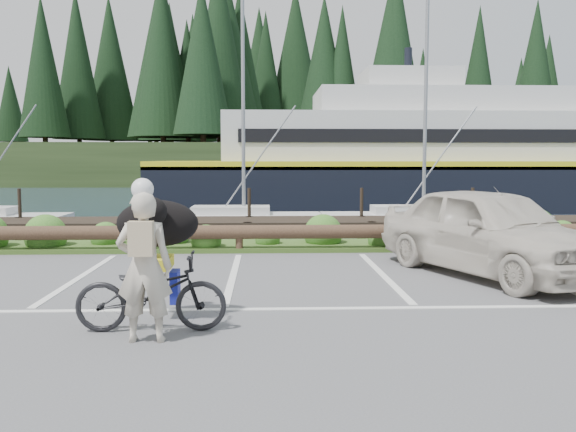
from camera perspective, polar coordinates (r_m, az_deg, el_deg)
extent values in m
plane|color=#4F4F51|center=(8.67, -5.84, -8.08)|extent=(72.00, 72.00, 0.00)
plane|color=#192A3E|center=(56.51, -2.75, 2.05)|extent=(160.00, 160.00, 0.00)
cube|color=#3D5B21|center=(13.86, -4.46, -2.81)|extent=(34.00, 1.60, 0.10)
imported|color=black|center=(7.32, -12.68, -7.00)|extent=(1.76, 0.64, 0.92)
imported|color=#BEB4A1|center=(6.86, -13.30, -4.67)|extent=(0.61, 0.41, 1.66)
ellipsoid|color=black|center=(7.75, -12.12, -0.68)|extent=(0.51, 1.03, 0.59)
imported|color=beige|center=(11.07, 18.35, -1.33)|extent=(3.39, 4.91, 1.55)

